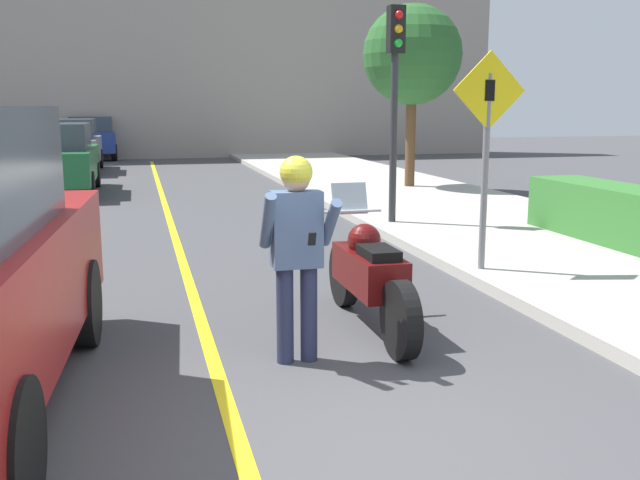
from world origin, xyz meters
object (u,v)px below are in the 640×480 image
at_px(person_biker, 297,238).
at_px(parked_car_blue, 93,137).
at_px(crossing_sign, 487,140).
at_px(parked_car_grey, 69,145).
at_px(traffic_light, 395,73).
at_px(street_tree, 412,56).
at_px(parked_car_green, 55,158).
at_px(motorcycle, 369,275).

relative_size(person_biker, parked_car_blue, 0.40).
distance_m(crossing_sign, parked_car_grey, 17.46).
relative_size(traffic_light, street_tree, 0.82).
relative_size(street_tree, parked_car_green, 1.03).
xyz_separation_m(motorcycle, crossing_sign, (1.94, 1.50, 1.17)).
xyz_separation_m(motorcycle, parked_car_grey, (-4.12, 17.86, 0.34)).
bearing_deg(motorcycle, parked_car_grey, 102.98).
distance_m(motorcycle, parked_car_blue, 24.14).
bearing_deg(parked_car_green, person_biker, -76.15).
distance_m(motorcycle, traffic_light, 5.94).
bearing_deg(crossing_sign, street_tree, 74.03).
bearing_deg(parked_car_blue, motorcycle, -81.12).
height_order(crossing_sign, street_tree, street_tree).
relative_size(parked_car_grey, parked_car_blue, 1.00).
bearing_deg(crossing_sign, parked_car_blue, 104.22).
relative_size(traffic_light, parked_car_grey, 0.84).
relative_size(motorcycle, person_biker, 1.39).
bearing_deg(person_biker, parked_car_blue, 96.69).
relative_size(person_biker, parked_car_grey, 0.40).
bearing_deg(street_tree, traffic_light, -114.37).
bearing_deg(parked_car_grey, motorcycle, -77.02).
xyz_separation_m(crossing_sign, traffic_light, (0.18, 3.64, 0.92)).
bearing_deg(motorcycle, parked_car_blue, 98.88).
distance_m(motorcycle, parked_car_grey, 18.33).
relative_size(crossing_sign, parked_car_grey, 0.61).
relative_size(person_biker, street_tree, 0.39).
xyz_separation_m(parked_car_green, parked_car_blue, (0.22, 11.97, 0.00)).
height_order(street_tree, parked_car_grey, street_tree).
xyz_separation_m(motorcycle, street_tree, (4.45, 10.27, 2.75)).
height_order(street_tree, parked_car_green, street_tree).
xyz_separation_m(traffic_light, street_tree, (2.32, 5.13, 0.66)).
xyz_separation_m(street_tree, parked_car_green, (-8.40, 1.60, -2.41)).
xyz_separation_m(parked_car_green, parked_car_grey, (-0.17, 5.99, 0.00)).
relative_size(parked_car_green, parked_car_blue, 1.00).
relative_size(motorcycle, parked_car_green, 0.56).
xyz_separation_m(person_biker, parked_car_green, (-3.10, 12.58, -0.18)).
distance_m(crossing_sign, street_tree, 9.26).
height_order(traffic_light, parked_car_blue, traffic_light).
distance_m(person_biker, parked_car_blue, 24.72).
height_order(person_biker, parked_car_green, person_biker).
height_order(person_biker, parked_car_blue, person_biker).
relative_size(motorcycle, street_tree, 0.54).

